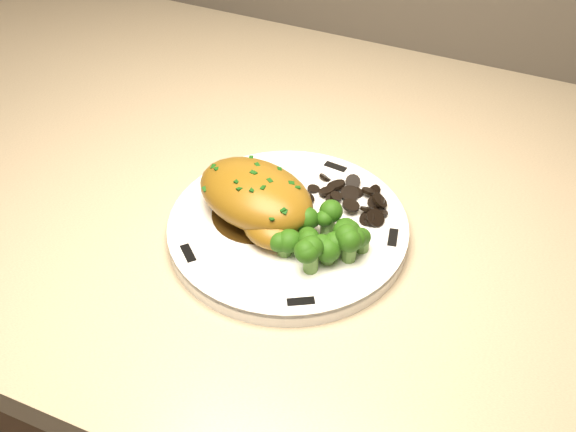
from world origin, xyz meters
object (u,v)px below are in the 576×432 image
at_px(plate, 288,229).
at_px(broccoli_florets, 321,236).
at_px(counter, 94,333).
at_px(chicken_breast, 257,199).

height_order(plate, broccoli_florets, broccoli_florets).
bearing_deg(counter, chicken_breast, -16.14).
xyz_separation_m(plate, chicken_breast, (-0.03, -0.00, 0.03)).
relative_size(plate, broccoli_florets, 2.58).
relative_size(chicken_breast, broccoli_florets, 1.58).
relative_size(counter, broccoli_florets, 24.33).
bearing_deg(broccoli_florets, plate, 153.14).
distance_m(counter, broccoli_florets, 0.70).
xyz_separation_m(counter, plate, (0.41, -0.11, 0.49)).
height_order(counter, plate, counter).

